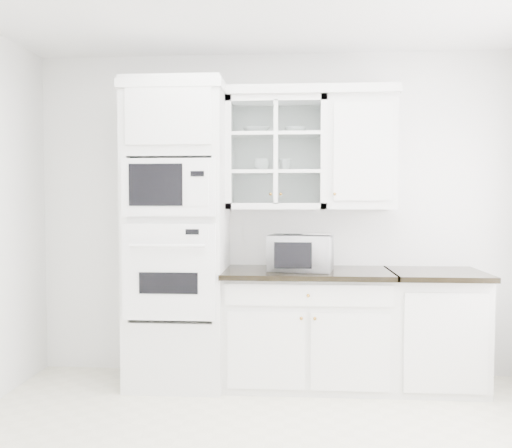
{
  "coord_description": "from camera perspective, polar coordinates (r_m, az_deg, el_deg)",
  "views": [
    {
      "loc": [
        0.17,
        -2.84,
        1.47
      ],
      "look_at": [
        -0.1,
        1.05,
        1.3
      ],
      "focal_mm": 38.0,
      "sensor_mm": 36.0,
      "label": 1
    }
  ],
  "objects": [
    {
      "name": "room_shell",
      "position": [
        3.29,
        1.01,
        7.88
      ],
      "size": [
        4.0,
        3.5,
        2.7
      ],
      "color": "white",
      "rests_on": "ground"
    },
    {
      "name": "oven_column",
      "position": [
        4.37,
        -8.21,
        -1.08
      ],
      "size": [
        0.76,
        0.68,
        2.4
      ],
      "color": "silver",
      "rests_on": "ground"
    },
    {
      "name": "base_cabinet_run",
      "position": [
        4.41,
        5.38,
        -10.72
      ],
      "size": [
        1.32,
        0.67,
        0.92
      ],
      "color": "silver",
      "rests_on": "ground"
    },
    {
      "name": "extra_base_cabinet",
      "position": [
        4.55,
        18.3,
        -10.43
      ],
      "size": [
        0.72,
        0.67,
        0.92
      ],
      "color": "silver",
      "rests_on": "ground"
    },
    {
      "name": "upper_cabinet_glass",
      "position": [
        4.45,
        2.16,
        7.4
      ],
      "size": [
        0.8,
        0.33,
        0.9
      ],
      "color": "silver",
      "rests_on": "room_shell"
    },
    {
      "name": "upper_cabinet_solid",
      "position": [
        4.48,
        10.9,
        7.32
      ],
      "size": [
        0.55,
        0.33,
        0.9
      ],
      "primitive_type": "cube",
      "color": "silver",
      "rests_on": "room_shell"
    },
    {
      "name": "crown_molding",
      "position": [
        4.49,
        0.78,
        13.6
      ],
      "size": [
        2.14,
        0.38,
        0.07
      ],
      "primitive_type": "cube",
      "color": "white",
      "rests_on": "room_shell"
    },
    {
      "name": "countertop_microwave",
      "position": [
        4.28,
        4.77,
        -3.0
      ],
      "size": [
        0.54,
        0.48,
        0.28
      ],
      "primitive_type": "imported",
      "rotation": [
        0.0,
        0.0,
        2.98
      ],
      "color": "white",
      "rests_on": "base_cabinet_run"
    },
    {
      "name": "bowl_a",
      "position": [
        4.46,
        0.04,
        9.8
      ],
      "size": [
        0.26,
        0.26,
        0.05
      ],
      "primitive_type": "imported",
      "rotation": [
        0.0,
        0.0,
        0.21
      ],
      "color": "white",
      "rests_on": "upper_cabinet_glass"
    },
    {
      "name": "bowl_b",
      "position": [
        4.46,
        4.17,
        9.8
      ],
      "size": [
        0.17,
        0.17,
        0.05
      ],
      "primitive_type": "imported",
      "rotation": [
        0.0,
        0.0,
        0.01
      ],
      "color": "white",
      "rests_on": "upper_cabinet_glass"
    },
    {
      "name": "cup_a",
      "position": [
        4.44,
        0.61,
        6.23
      ],
      "size": [
        0.16,
        0.16,
        0.1
      ],
      "primitive_type": "imported",
      "rotation": [
        0.0,
        0.0,
        0.33
      ],
      "color": "white",
      "rests_on": "upper_cabinet_glass"
    },
    {
      "name": "cup_b",
      "position": [
        4.43,
        3.12,
        6.22
      ],
      "size": [
        0.12,
        0.12,
        0.1
      ],
      "primitive_type": "imported",
      "rotation": [
        0.0,
        0.0,
        0.2
      ],
      "color": "white",
      "rests_on": "upper_cabinet_glass"
    }
  ]
}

